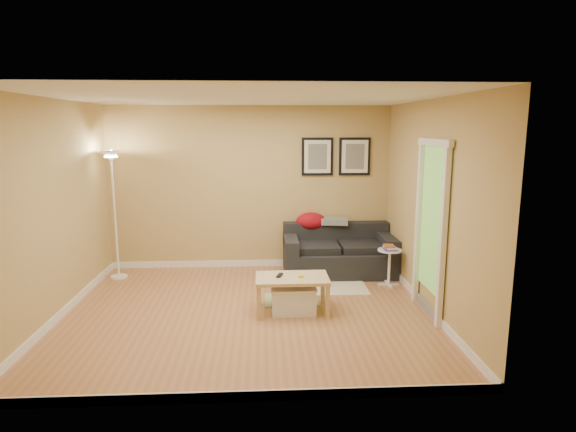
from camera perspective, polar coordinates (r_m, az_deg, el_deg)
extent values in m
plane|color=#AD6D4A|center=(6.10, -4.82, -11.28)|extent=(4.50, 4.50, 0.00)
plane|color=white|center=(5.68, -5.24, 13.89)|extent=(4.50, 4.50, 0.00)
plane|color=tan|center=(7.73, -4.55, 3.34)|extent=(4.50, 0.00, 4.50)
plane|color=tan|center=(3.79, -6.00, -4.25)|extent=(4.50, 0.00, 4.50)
plane|color=tan|center=(6.24, -26.13, 0.57)|extent=(0.00, 4.00, 4.00)
plane|color=tan|center=(6.10, 16.61, 1.01)|extent=(0.00, 4.00, 4.00)
cube|color=white|center=(7.97, -4.42, -5.62)|extent=(4.50, 0.02, 0.10)
cube|color=white|center=(4.29, -5.65, -20.56)|extent=(4.50, 0.02, 0.10)
cube|color=white|center=(6.55, -25.15, -10.25)|extent=(0.02, 4.00, 0.10)
cube|color=white|center=(6.41, 15.93, -10.07)|extent=(0.02, 4.00, 0.10)
cube|color=beige|center=(7.02, 4.05, -8.26)|extent=(1.25, 0.85, 0.01)
cube|color=#668C4C|center=(6.46, 0.36, -9.93)|extent=(0.70, 0.50, 0.01)
cube|color=black|center=(5.97, -1.00, -7.06)|extent=(0.10, 0.17, 0.02)
cylinder|color=yellow|center=(5.92, 1.53, -7.19)|extent=(0.07, 0.07, 0.03)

